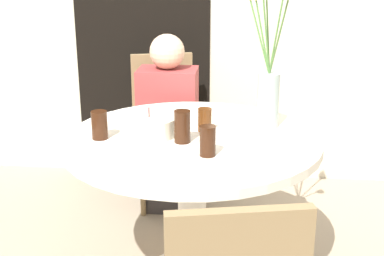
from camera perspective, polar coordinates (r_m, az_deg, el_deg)
The scene contains 11 objects.
doorway_panel at distance 3.59m, azimuth -5.37°, elevation 10.56°, with size 0.90×0.01×2.05m.
dining_table at distance 2.41m, azimuth 0.00°, elevation -4.04°, with size 1.14×1.14×0.73m.
chair_near_front at distance 3.32m, azimuth -2.93°, elevation 0.86°, with size 0.49×0.49×0.91m.
birthday_cake at distance 2.37m, azimuth -4.58°, elevation 0.20°, with size 0.24×0.24×0.13m.
flower_vase at distance 2.45m, azimuth 8.22°, elevation 5.84°, with size 0.22×0.33×0.81m.
side_plate at distance 2.64m, azimuth -5.92°, elevation 1.19°, with size 0.20×0.20×0.01m.
drink_glass_0 at distance 2.35m, azimuth -9.83°, elevation 0.31°, with size 0.07×0.07×0.12m.
drink_glass_1 at distance 2.13m, azimuth 1.68°, elevation -1.39°, with size 0.06×0.06×0.12m.
drink_glass_2 at distance 2.42m, azimuth 1.37°, elevation 0.88°, with size 0.06×0.06×0.11m.
drink_glass_3 at distance 2.27m, azimuth -1.04°, elevation 0.15°, with size 0.07×0.07×0.14m.
person_guest at distance 3.17m, azimuth -2.55°, elevation -0.19°, with size 0.34×0.24×1.07m.
Camera 1 is at (0.22, -2.22, 1.52)m, focal length 50.00 mm.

